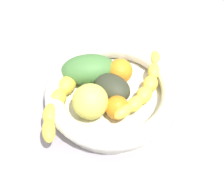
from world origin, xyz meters
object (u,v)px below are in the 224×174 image
at_px(fruit_bowl, 112,93).
at_px(mango_green, 88,69).
at_px(avocado_dark, 112,89).
at_px(orange_front, 117,108).
at_px(banana_draped_left, 145,87).
at_px(orange_mid_left, 120,71).
at_px(apple_yellow, 90,101).
at_px(banana_draped_right, 66,92).

height_order(fruit_bowl, mango_green, mango_green).
bearing_deg(avocado_dark, orange_front, -50.43).
bearing_deg(banana_draped_left, orange_mid_left, 166.22).
distance_m(banana_draped_left, apple_yellow, 0.13).
bearing_deg(orange_front, fruit_bowl, 128.36).
xyz_separation_m(orange_mid_left, apple_yellow, (-0.01, -0.11, 0.01)).
bearing_deg(banana_draped_right, banana_draped_left, 31.82).
xyz_separation_m(orange_mid_left, mango_green, (-0.07, -0.03, 0.00)).
bearing_deg(orange_front, orange_mid_left, 112.24).
xyz_separation_m(banana_draped_left, banana_draped_right, (-0.15, -0.09, -0.00)).
bearing_deg(apple_yellow, avocado_dark, 71.48).
xyz_separation_m(banana_draped_left, orange_front, (-0.03, -0.08, -0.00)).
xyz_separation_m(fruit_bowl, avocado_dark, (0.00, -0.00, 0.02)).
xyz_separation_m(banana_draped_left, avocado_dark, (-0.06, -0.04, 0.00)).
relative_size(orange_mid_left, apple_yellow, 0.76).
distance_m(banana_draped_right, orange_front, 0.12).
bearing_deg(orange_front, mango_green, 149.11).
bearing_deg(avocado_dark, mango_green, 162.18).
distance_m(banana_draped_right, avocado_dark, 0.10).
relative_size(banana_draped_right, apple_yellow, 3.39).
distance_m(banana_draped_left, avocado_dark, 0.07).
xyz_separation_m(fruit_bowl, orange_front, (0.03, -0.04, 0.02)).
relative_size(banana_draped_right, orange_front, 5.06).
bearing_deg(mango_green, fruit_bowl, -16.19).
distance_m(fruit_bowl, banana_draped_left, 0.08).
bearing_deg(fruit_bowl, banana_draped_left, 28.86).
bearing_deg(mango_green, banana_draped_left, 6.00).
distance_m(orange_front, orange_mid_left, 0.10).
height_order(avocado_dark, apple_yellow, apple_yellow).
xyz_separation_m(banana_draped_right, avocado_dark, (0.09, 0.05, 0.00)).
distance_m(mango_green, apple_yellow, 0.10).
bearing_deg(banana_draped_left, avocado_dark, -149.30).
xyz_separation_m(banana_draped_right, orange_mid_left, (0.08, 0.11, 0.00)).
bearing_deg(orange_mid_left, avocado_dark, -84.03).
distance_m(banana_draped_right, mango_green, 0.08).
height_order(banana_draped_left, orange_front, orange_front).
bearing_deg(apple_yellow, mango_green, 122.59).
bearing_deg(banana_draped_left, fruit_bowl, -151.14).
distance_m(fruit_bowl, mango_green, 0.08).
xyz_separation_m(fruit_bowl, banana_draped_right, (-0.09, -0.06, 0.02)).
xyz_separation_m(orange_front, orange_mid_left, (-0.04, 0.09, 0.00)).
distance_m(fruit_bowl, banana_draped_right, 0.10).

